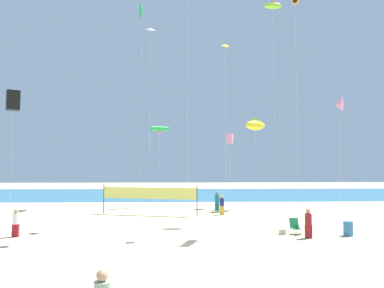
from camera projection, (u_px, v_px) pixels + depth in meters
The scene contains 19 objects.
ground_plane at pixel (167, 250), 16.68m from camera, with size 120.00×120.00×0.00m, color #D1BC89.
ocean_band at pixel (176, 194), 47.45m from camera, with size 120.00×20.00×0.01m, color teal.
beachgoer_maroon_shirt at pixel (308, 222), 19.35m from camera, with size 0.37×0.37×1.61m.
beachgoer_navy_shirt at pixel (222, 204), 28.24m from camera, with size 0.36×0.36×1.56m.
beachgoer_white_shirt at pixel (16, 222), 19.70m from camera, with size 0.36×0.36×1.56m.
beachgoer_teal_shirt at pixel (217, 200), 30.86m from camera, with size 0.38×0.38×1.65m.
folding_beach_chair at pixel (295, 226), 20.58m from camera, with size 0.52×0.65×0.89m.
trash_barrel at pixel (348, 229), 19.97m from camera, with size 0.52×0.52×0.81m, color teal.
volleyball_net at pixel (149, 194), 28.15m from camera, with size 7.68×1.89×2.40m.
beach_handbag at pixel (282, 232), 20.32m from camera, with size 0.36×0.18×0.29m, color #99B28C.
kite_yellow_diamond at pixel (226, 51), 22.07m from camera, with size 0.63×0.62×11.62m.
kite_white_diamond at pixel (150, 33), 25.11m from camera, with size 0.65×0.66×13.84m.
kite_lime_inflatable at pixel (273, 7), 27.59m from camera, with size 1.42×0.55×16.81m.
kite_black_box at pixel (13, 101), 28.07m from camera, with size 1.32×1.32×9.89m.
kite_pink_delta at pixel (339, 104), 23.05m from camera, with size 0.90×1.05×8.45m.
kite_green_tube at pixel (159, 129), 34.23m from camera, with size 1.77×1.07×7.72m.
kite_green_delta at pixel (142, 11), 37.29m from camera, with size 0.71×1.74×21.11m.
kite_pink_box at pixel (230, 139), 33.68m from camera, with size 0.72×0.72×6.94m.
kite_yellow_inflatable at pixel (255, 125), 32.55m from camera, with size 2.59×2.34×8.33m.
Camera 1 is at (0.69, -16.97, 4.07)m, focal length 33.00 mm.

